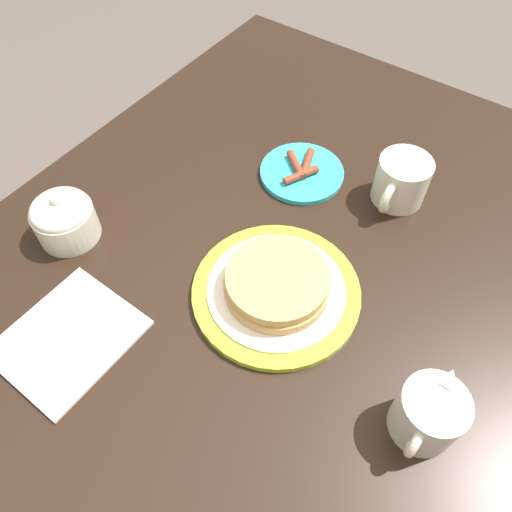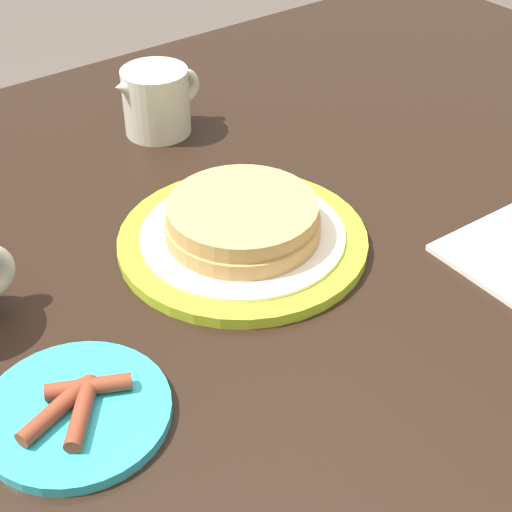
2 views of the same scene
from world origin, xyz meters
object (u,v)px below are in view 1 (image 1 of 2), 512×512
object	(u,v)px
pancake_plate	(278,289)
side_plate_bacon	(302,172)
coffee_mug	(401,181)
creamer_pitcher	(429,412)
sugar_bowl	(64,218)
napkin	(69,338)

from	to	relation	value
pancake_plate	side_plate_bacon	bearing A→B (deg)	-155.43
coffee_mug	creamer_pitcher	xyz separation A→B (m)	(0.34, 0.20, 0.00)
coffee_mug	sugar_bowl	world-z (taller)	sugar_bowl
pancake_plate	napkin	xyz separation A→B (m)	(0.23, -0.20, -0.02)
side_plate_bacon	coffee_mug	distance (m)	0.18
side_plate_bacon	pancake_plate	bearing A→B (deg)	24.57
pancake_plate	coffee_mug	size ratio (longest dim) A/B	2.12
side_plate_bacon	creamer_pitcher	size ratio (longest dim) A/B	1.25
side_plate_bacon	creamer_pitcher	world-z (taller)	creamer_pitcher
creamer_pitcher	pancake_plate	bearing A→B (deg)	-101.95
pancake_plate	side_plate_bacon	distance (m)	0.26
side_plate_bacon	creamer_pitcher	distance (m)	0.47
creamer_pitcher	sugar_bowl	distance (m)	0.61
sugar_bowl	pancake_plate	bearing A→B (deg)	106.05
sugar_bowl	creamer_pitcher	bearing A→B (deg)	94.29
coffee_mug	creamer_pitcher	world-z (taller)	creamer_pitcher
creamer_pitcher	napkin	distance (m)	0.50
pancake_plate	sugar_bowl	size ratio (longest dim) A/B	2.57
pancake_plate	napkin	world-z (taller)	pancake_plate
pancake_plate	sugar_bowl	world-z (taller)	sugar_bowl
pancake_plate	side_plate_bacon	size ratio (longest dim) A/B	1.68
sugar_bowl	napkin	xyz separation A→B (m)	(0.13, 0.14, -0.04)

